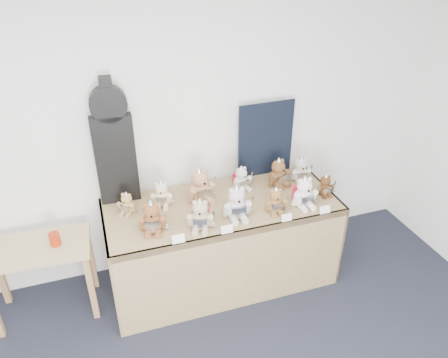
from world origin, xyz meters
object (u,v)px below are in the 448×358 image
object	(u,v)px
teddy_front_end	(325,186)
teddy_back_end	(300,171)
side_table	(39,258)
red_cup	(55,239)
teddy_back_right	(278,174)
teddy_front_centre	(237,204)
teddy_front_far_right	(304,193)
teddy_back_centre_right	(241,179)
display_table	(225,226)
teddy_front_far_left	(152,218)
teddy_back_far_left	(127,204)
teddy_back_centre_left	(200,187)
teddy_front_left	(200,216)
guitar_case	(114,144)
teddy_front_right	(276,201)
teddy_back_left	(162,195)

from	to	relation	value
teddy_front_end	teddy_back_end	xyz separation A→B (m)	(-0.09, 0.29, 0.02)
teddy_front_end	side_table	bearing A→B (deg)	177.36
side_table	red_cup	world-z (taller)	red_cup
teddy_front_end	teddy_back_right	size ratio (longest dim) A/B	0.73
teddy_front_centre	teddy_front_far_right	distance (m)	0.60
teddy_back_centre_right	teddy_front_end	bearing A→B (deg)	-39.94
display_table	teddy_front_far_left	world-z (taller)	teddy_front_far_left
teddy_back_centre_right	teddy_back_far_left	size ratio (longest dim) A/B	1.17
teddy_back_centre_left	teddy_back_end	size ratio (longest dim) A/B	1.33
red_cup	teddy_back_centre_left	world-z (taller)	teddy_back_centre_left
teddy_front_left	teddy_front_far_right	size ratio (longest dim) A/B	0.96
teddy_back_right	teddy_back_far_left	world-z (taller)	teddy_back_right
side_table	teddy_back_centre_left	world-z (taller)	teddy_back_centre_left
teddy_front_far_right	teddy_front_end	distance (m)	0.28
teddy_back_right	teddy_front_centre	bearing A→B (deg)	-164.64
teddy_front_centre	teddy_back_centre_left	world-z (taller)	teddy_back_centre_left
teddy_front_far_right	teddy_back_centre_right	xyz separation A→B (m)	(-0.40, 0.42, -0.02)
display_table	teddy_front_end	size ratio (longest dim) A/B	9.41
teddy_back_right	teddy_back_far_left	bearing A→B (deg)	161.84
side_table	teddy_front_far_right	distance (m)	2.24
teddy_back_far_left	red_cup	bearing A→B (deg)	-141.47
teddy_front_centre	teddy_front_far_right	size ratio (longest dim) A/B	1.06
teddy_front_left	teddy_back_centre_left	world-z (taller)	teddy_back_centre_left
guitar_case	teddy_back_centre_left	bearing A→B (deg)	-17.65
teddy_back_end	teddy_front_far_left	bearing A→B (deg)	-163.80
teddy_front_left	teddy_back_centre_right	size ratio (longest dim) A/B	1.18
teddy_front_far_right	teddy_back_centre_right	size ratio (longest dim) A/B	1.23
teddy_front_centre	teddy_back_far_left	world-z (taller)	teddy_front_centre
teddy_front_right	teddy_front_end	world-z (taller)	teddy_front_right
teddy_back_far_left	teddy_back_right	bearing A→B (deg)	32.75
teddy_front_end	teddy_back_centre_right	size ratio (longest dim) A/B	0.87
teddy_front_right	teddy_back_centre_right	bearing A→B (deg)	115.72
teddy_back_centre_left	teddy_front_far_right	bearing A→B (deg)	-41.04
guitar_case	teddy_front_left	distance (m)	0.92
teddy_back_centre_left	teddy_back_end	world-z (taller)	teddy_back_centre_left
teddy_back_left	teddy_back_centre_left	xyz separation A→B (m)	(0.33, -0.04, 0.03)
teddy_back_end	teddy_back_left	bearing A→B (deg)	-176.91
side_table	teddy_front_centre	world-z (taller)	teddy_front_centre
display_table	red_cup	distance (m)	1.39
display_table	teddy_front_centre	size ratio (longest dim) A/B	6.29
teddy_front_end	teddy_back_centre_left	size ratio (longest dim) A/B	0.63
teddy_back_end	teddy_back_far_left	world-z (taller)	teddy_back_end
guitar_case	teddy_back_left	xyz separation A→B (m)	(0.32, -0.20, -0.43)
teddy_back_centre_right	teddy_back_end	bearing A→B (deg)	-17.24
guitar_case	teddy_front_far_right	bearing A→B (deg)	-19.56
teddy_front_far_left	teddy_front_left	bearing A→B (deg)	-2.06
teddy_front_end	display_table	bearing A→B (deg)	179.20
teddy_front_centre	teddy_back_end	xyz separation A→B (m)	(0.76, 0.36, -0.03)
teddy_front_left	teddy_front_end	xyz separation A→B (m)	(1.17, 0.12, -0.03)
side_table	teddy_back_far_left	distance (m)	0.83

